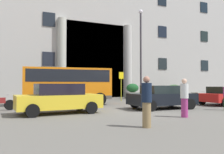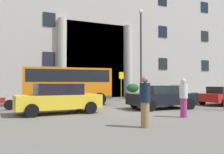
{
  "view_description": "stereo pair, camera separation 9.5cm",
  "coord_description": "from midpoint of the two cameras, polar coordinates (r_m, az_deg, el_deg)",
  "views": [
    {
      "loc": [
        -6.89,
        -11.08,
        1.51
      ],
      "look_at": [
        0.74,
        6.48,
        2.1
      ],
      "focal_mm": 36.84,
      "sensor_mm": 36.0,
      "label": 1
    },
    {
      "loc": [
        -6.8,
        -11.11,
        1.51
      ],
      "look_at": [
        0.74,
        6.48,
        2.1
      ],
      "focal_mm": 36.84,
      "sensor_mm": 36.0,
      "label": 2
    }
  ],
  "objects": [
    {
      "name": "pedestrian_child_trailing",
      "position": [
        8.12,
        8.54,
        -6.02
      ],
      "size": [
        0.36,
        0.36,
        1.79
      ],
      "rotation": [
        0.0,
        0.0,
        2.92
      ],
      "color": "olive",
      "rests_on": "ground_plane"
    },
    {
      "name": "motorcycle_far_end",
      "position": [
        17.26,
        10.48,
        -5.23
      ],
      "size": [
        1.94,
        0.79,
        0.89
      ],
      "rotation": [
        0.0,
        0.0,
        0.3
      ],
      "color": "black",
      "rests_on": "ground_plane"
    },
    {
      "name": "parked_sedan_second",
      "position": [
        12.17,
        -12.96,
        -5.19
      ],
      "size": [
        4.33,
        2.24,
        1.53
      ],
      "rotation": [
        0.0,
        0.0,
        0.08
      ],
      "color": "gold",
      "rests_on": "ground_plane"
    },
    {
      "name": "parked_estate_mid",
      "position": [
        14.45,
        12.4,
        -4.81
      ],
      "size": [
        4.05,
        2.17,
        1.42
      ],
      "rotation": [
        0.0,
        0.0,
        -0.02
      ],
      "color": "black",
      "rests_on": "ground_plane"
    },
    {
      "name": "hedge_planter_east",
      "position": [
        27.88,
        15.31,
        -3.38
      ],
      "size": [
        2.17,
        0.72,
        1.44
      ],
      "color": "#696658",
      "rests_on": "ground_plane"
    },
    {
      "name": "office_building_facade",
      "position": [
        30.39,
        -9.64,
        13.05
      ],
      "size": [
        43.98,
        9.71,
        18.55
      ],
      "color": "#A9A8A1",
      "rests_on": "ground_plane"
    },
    {
      "name": "bus_stop_sign",
      "position": [
        20.56,
        2.45,
        -1.52
      ],
      "size": [
        0.44,
        0.08,
        2.58
      ],
      "color": "#9E9F1C",
      "rests_on": "ground_plane"
    },
    {
      "name": "pedestrian_man_crossing",
      "position": [
        11.0,
        17.58,
        -4.92
      ],
      "size": [
        0.36,
        0.36,
        1.76
      ],
      "rotation": [
        0.0,
        0.0,
        0.12
      ],
      "color": "#9D3171",
      "rests_on": "ground_plane"
    },
    {
      "name": "ground_plane",
      "position": [
        13.13,
        8.51,
        -8.61
      ],
      "size": [
        80.0,
        64.0,
        0.12
      ],
      "primitive_type": "cube",
      "color": "#615E56"
    },
    {
      "name": "hedge_planter_far_east",
      "position": [
        22.06,
        -12.63,
        -3.86
      ],
      "size": [
        1.63,
        0.78,
        1.43
      ],
      "color": "slate",
      "rests_on": "ground_plane"
    },
    {
      "name": "motorcycle_near_kerb",
      "position": [
        19.75,
        20.27,
        -4.72
      ],
      "size": [
        1.96,
        0.55,
        0.89
      ],
      "rotation": [
        0.0,
        0.0,
        -0.14
      ],
      "color": "black",
      "rests_on": "ground_plane"
    },
    {
      "name": "hedge_planter_far_west",
      "position": [
        24.4,
        5.29,
        -3.53
      ],
      "size": [
        1.46,
        0.94,
        1.56
      ],
      "color": "gray",
      "rests_on": "ground_plane"
    },
    {
      "name": "orange_minibus",
      "position": [
        16.99,
        -10.78,
        -1.47
      ],
      "size": [
        6.22,
        3.01,
        2.65
      ],
      "rotation": [
        0.0,
        0.0,
        -0.1
      ],
      "color": "orange",
      "rests_on": "ground_plane"
    },
    {
      "name": "lamppost_plaza_centre",
      "position": [
        22.2,
        7.32,
        7.19
      ],
      "size": [
        0.4,
        0.4,
        8.64
      ],
      "color": "#3B373F",
      "rests_on": "ground_plane"
    }
  ]
}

